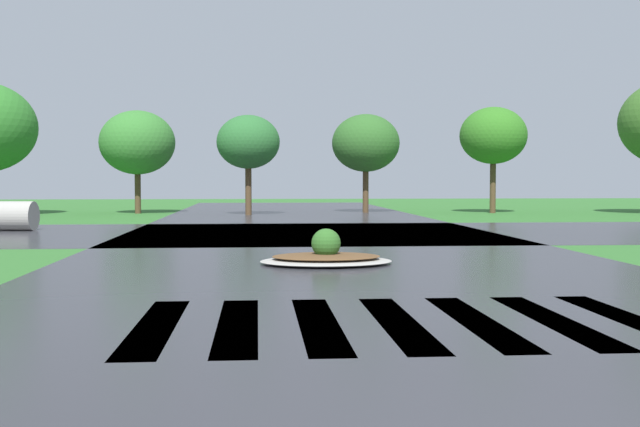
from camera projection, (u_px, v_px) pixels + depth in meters
name	position (u px, v px, depth m)	size (l,w,h in m)	color
asphalt_roadway	(349.00, 273.00, 13.55)	(11.00, 80.00, 0.01)	#2B2B30
asphalt_cross_road	(310.00, 233.00, 23.58)	(90.00, 9.90, 0.01)	#2B2B30
crosswalk_stripes	(398.00, 322.00, 8.87)	(5.85, 3.48, 0.01)	white
median_island	(326.00, 257.00, 14.91)	(2.51, 1.81, 0.68)	#9E9B93
background_treeline	(318.00, 131.00, 35.87)	(35.68, 6.63, 6.18)	#4C3823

